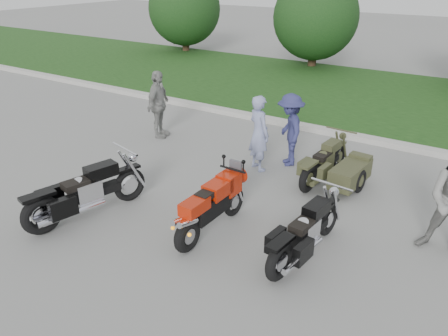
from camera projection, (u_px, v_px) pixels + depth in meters
The scene contains 12 objects.
ground at pixel (174, 229), 7.69m from camera, with size 80.00×80.00×0.00m, color gray.
curb at pixel (308, 128), 12.23m from camera, with size 60.00×0.30×0.15m, color #B5B2AA.
grass_strip at pixel (354, 94), 15.39m from camera, with size 60.00×8.00×0.14m, color #305F20.
tree_far_left at pixel (184, 9), 21.94m from camera, with size 3.60×3.60×4.00m.
tree_mid_left at pixel (316, 17), 18.51m from camera, with size 3.60×3.60×4.00m.
sportbike_red at pixel (210, 206), 7.34m from camera, with size 0.34×1.93×0.92m.
cruiser_left at pixel (83, 195), 7.82m from camera, with size 0.76×2.38×0.93m.
cruiser_right at pixel (304, 235), 6.76m from camera, with size 0.45×2.13×0.82m.
cruiser_sidecar at pixel (339, 170), 9.03m from camera, with size 1.09×2.04×0.79m.
person_stripe at pixel (259, 133), 9.59m from camera, with size 0.62×0.41×1.71m, color #8B94BD.
person_denim at pixel (290, 130), 9.84m from camera, with size 1.08×0.62×1.67m, color navy.
person_back at pixel (158, 105), 11.43m from camera, with size 1.04×0.43×1.78m, color gray.
Camera 1 is at (4.27, -4.99, 4.22)m, focal length 35.00 mm.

